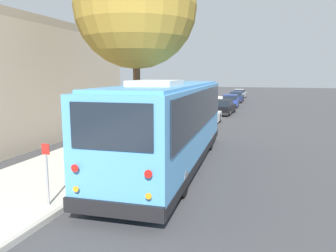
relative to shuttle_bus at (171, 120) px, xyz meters
name	(u,v)px	position (x,y,z in m)	size (l,w,h in m)	color
ground_plane	(161,176)	(-1.34, -0.06, -1.80)	(160.00, 160.00, 0.00)	#3D3D3F
sidewalk_slab	(71,166)	(-1.34, 3.57, -1.73)	(80.00, 4.02, 0.15)	beige
curb_strip	(121,171)	(-1.34, 1.49, -1.73)	(80.00, 0.14, 0.15)	#AAA69D
shuttle_bus	(171,120)	(0.00, 0.00, 0.00)	(11.08, 3.10, 3.35)	#4C93D1
parked_sedan_white	(206,116)	(10.82, 0.56, -1.20)	(4.14, 1.75, 1.29)	silver
parked_sedan_black	(223,107)	(17.51, 0.22, -1.22)	(4.69, 1.90, 1.26)	black
parked_sedan_blue	(230,101)	(24.04, 0.31, -1.18)	(4.46, 1.91, 1.33)	navy
parked_sedan_navy	(236,97)	(30.55, 0.27, -1.19)	(4.54, 1.75, 1.31)	#19234C
parked_sedan_silver	(239,94)	(37.85, 0.45, -1.20)	(4.62, 1.87, 1.30)	#A8AAAF
sign_post_near	(47,174)	(-4.93, 1.88, -0.81)	(0.06, 0.22, 1.64)	gray
sign_post_far	(84,163)	(-3.12, 1.88, -1.00)	(0.06, 0.06, 1.30)	gray
fire_hydrant	(170,124)	(7.00, 2.11, -1.25)	(0.22, 0.22, 0.81)	#99999E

